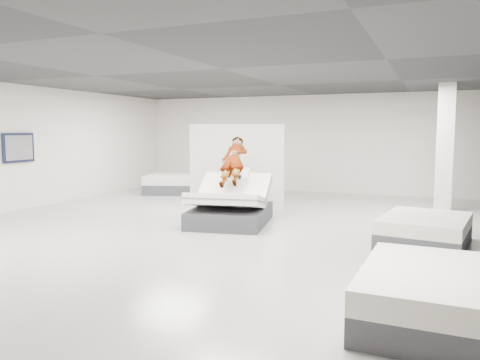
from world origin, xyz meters
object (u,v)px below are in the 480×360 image
Objects in this scene: divider_panel at (237,167)px; flat_bed_right_near at (438,297)px; flat_bed_left_far at (181,184)px; wall_poster at (19,148)px; flat_bed_right_far at (425,230)px; hero_bed at (231,206)px; remote at (240,177)px; column at (445,148)px; person at (234,168)px.

flat_bed_right_near is at bearing -67.21° from divider_panel.
wall_poster is at bearing -114.48° from flat_bed_left_far.
wall_poster is at bearing 160.35° from flat_bed_right_near.
flat_bed_right_far is 3.65m from flat_bed_right_near.
hero_bed is 0.68m from remote.
column is at bearing 85.33° from flat_bed_right_far.
remote is 0.15× the size of wall_poster.
remote is at bearing 174.51° from flat_bed_right_far.
wall_poster is at bearing 174.38° from remote.
wall_poster is at bearing -179.24° from flat_bed_right_far.
wall_poster is (-5.06, -2.20, 0.51)m from divider_panel.
divider_panel is at bearing 109.10° from hero_bed.
divider_panel is at bearing 100.52° from person.
hero_bed reaches higher than flat_bed_left_far.
hero_bed is at bearing 174.78° from flat_bed_right_far.
flat_bed_right_near is (0.22, -3.64, 0.03)m from flat_bed_right_far.
flat_bed_right_near reaches higher than flat_bed_right_far.
wall_poster is (-9.84, 3.51, 1.32)m from flat_bed_right_near.
divider_panel is (-0.54, 1.41, -0.10)m from person.
hero_bed is 3.98m from flat_bed_right_far.
remote is at bearing -81.64° from divider_panel.
hero_bed is 1.95m from divider_panel.
person is 0.77× the size of flat_bed_right_far.
flat_bed_right_far is 9.71m from wall_poster.
person reaches higher than hero_bed.
wall_poster reaches higher than remote.
wall_poster reaches higher than flat_bed_left_far.
person is (-0.06, 0.30, 0.81)m from hero_bed.
flat_bed_left_far is at bearing 131.53° from hero_bed.
remote is 5.68m from flat_bed_right_near.
column reaches higher than divider_panel.
column is (4.06, 3.51, 0.57)m from remote.
column reaches higher than flat_bed_left_far.
remote is at bearing -57.85° from person.
flat_bed_left_far is 2.74× the size of wall_poster.
hero_bed is 5.67m from column.
flat_bed_left_far is 5.15m from wall_poster.
wall_poster is (-5.60, -0.79, 0.40)m from person.
flat_bed_right_far is 0.97× the size of flat_bed_right_near.
person is 5.23m from flat_bed_left_far.
flat_bed_left_far is at bearing 124.94° from divider_panel.
flat_bed_right_near is at bearing -55.78° from person.
column is at bearing 21.93° from wall_poster.
remote is 0.04× the size of column.
person is 0.49× the size of column.
column is (0.32, 3.87, 1.35)m from flat_bed_right_far.
person reaches higher than flat_bed_left_far.
flat_bed_left_far is (-2.99, 2.34, -0.79)m from divider_panel.
flat_bed_left_far is at bearing 149.70° from flat_bed_right_far.
flat_bed_right_near is at bearing -19.65° from wall_poster.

